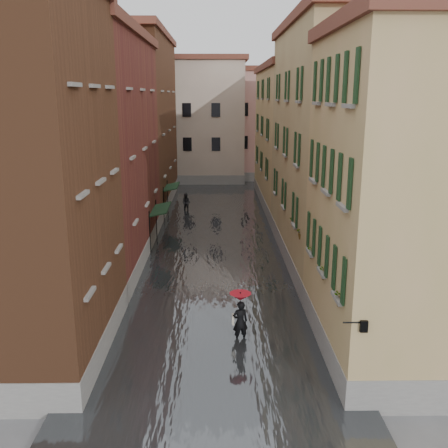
{
  "coord_description": "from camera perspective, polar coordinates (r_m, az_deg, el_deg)",
  "views": [
    {
      "loc": [
        0.12,
        -19.21,
        9.49
      ],
      "look_at": [
        0.46,
        5.84,
        3.0
      ],
      "focal_mm": 40.0,
      "sensor_mm": 36.0,
      "label": 1
    }
  ],
  "objects": [
    {
      "name": "building_left_far",
      "position": [
        43.86,
        -10.32,
        11.04
      ],
      "size": [
        6.0,
        16.0,
        14.0
      ],
      "primitive_type": "cube",
      "color": "brown",
      "rests_on": "ground"
    },
    {
      "name": "building_right_far",
      "position": [
        43.91,
        8.35,
        9.49
      ],
      "size": [
        6.0,
        16.0,
        11.5
      ],
      "primitive_type": "cube",
      "color": "tan",
      "rests_on": "ground"
    },
    {
      "name": "building_right_mid",
      "position": [
        29.19,
        12.99,
        8.28
      ],
      "size": [
        6.0,
        14.0,
        13.0
      ],
      "primitive_type": "cube",
      "color": "tan",
      "rests_on": "ground"
    },
    {
      "name": "window_planters",
      "position": [
        21.05,
        10.22,
        -2.21
      ],
      "size": [
        0.59,
        10.84,
        0.84
      ],
      "color": "#9E4C33",
      "rests_on": "ground"
    },
    {
      "name": "ground",
      "position": [
        21.42,
        -1.04,
        -11.77
      ],
      "size": [
        120.0,
        120.0,
        0.0
      ],
      "primitive_type": "plane",
      "color": "#5A5A5D",
      "rests_on": "ground"
    },
    {
      "name": "building_left_mid",
      "position": [
        29.27,
        -14.99,
        7.68
      ],
      "size": [
        6.0,
        14.0,
        12.5
      ],
      "primitive_type": "cube",
      "color": "brown",
      "rests_on": "ground"
    },
    {
      "name": "building_end_pink",
      "position": [
        59.6,
        4.97,
        11.11
      ],
      "size": [
        10.0,
        9.0,
        12.0
      ],
      "primitive_type": "cube",
      "color": "tan",
      "rests_on": "ground"
    },
    {
      "name": "building_left_near",
      "position": [
        18.86,
        -23.02,
        4.25
      ],
      "size": [
        6.0,
        8.0,
        13.0
      ],
      "primitive_type": "cube",
      "color": "brown",
      "rests_on": "ground"
    },
    {
      "name": "floodwater",
      "position": [
        33.55,
        -0.96,
        -1.73
      ],
      "size": [
        10.0,
        60.0,
        0.2
      ],
      "primitive_type": "cube",
      "color": "#3F4245",
      "rests_on": "ground"
    },
    {
      "name": "building_right_near",
      "position": [
        18.91,
        20.59,
        2.18
      ],
      "size": [
        6.0,
        8.0,
        11.5
      ],
      "primitive_type": "cube",
      "color": "tan",
      "rests_on": "ground"
    },
    {
      "name": "wall_lantern",
      "position": [
        15.3,
        15.57,
        -11.1
      ],
      "size": [
        0.71,
        0.22,
        0.35
      ],
      "color": "black",
      "rests_on": "ground"
    },
    {
      "name": "building_end_cream",
      "position": [
        57.37,
        -3.98,
        11.5
      ],
      "size": [
        12.0,
        9.0,
        13.0
      ],
      "primitive_type": "cube",
      "color": "beige",
      "rests_on": "ground"
    },
    {
      "name": "pedestrian_far",
      "position": [
        41.69,
        -4.33,
        2.43
      ],
      "size": [
        0.92,
        0.82,
        1.58
      ],
      "primitive_type": "imported",
      "rotation": [
        0.0,
        0.0,
        -0.34
      ],
      "color": "black",
      "rests_on": "ground"
    },
    {
      "name": "pedestrian_main",
      "position": [
        19.81,
        1.86,
        -10.22
      ],
      "size": [
        0.87,
        0.87,
        2.06
      ],
      "color": "black",
      "rests_on": "ground"
    },
    {
      "name": "awning_near",
      "position": [
        31.61,
        -7.31,
        1.59
      ],
      "size": [
        1.09,
        3.35,
        2.8
      ],
      "color": "#17331D",
      "rests_on": "ground"
    },
    {
      "name": "awning_far",
      "position": [
        39.32,
        -6.05,
        4.16
      ],
      "size": [
        1.09,
        3.09,
        2.8
      ],
      "color": "#17331D",
      "rests_on": "ground"
    }
  ]
}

